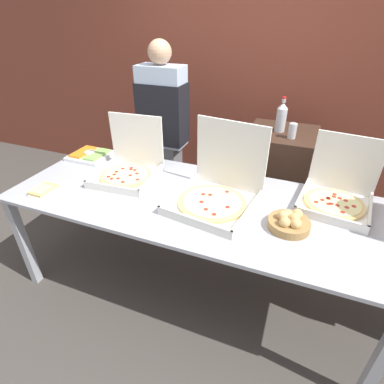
{
  "coord_description": "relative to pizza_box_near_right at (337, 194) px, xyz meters",
  "views": [
    {
      "loc": [
        0.63,
        -1.58,
        1.91
      ],
      "look_at": [
        0.0,
        0.0,
        0.87
      ],
      "focal_mm": 28.0,
      "sensor_mm": 36.0,
      "label": 1
    }
  ],
  "objects": [
    {
      "name": "bread_basket",
      "position": [
        -0.25,
        -0.38,
        -0.03
      ],
      "size": [
        0.24,
        0.24,
        0.1
      ],
      "color": "#9E7542",
      "rests_on": "buffet_table"
    },
    {
      "name": "pizza_box_far_right",
      "position": [
        -1.45,
        -0.16,
        0.0
      ],
      "size": [
        0.46,
        0.48,
        0.43
      ],
      "rotation": [
        0.0,
        0.0,
        0.07
      ],
      "color": "silver",
      "rests_on": "buffet_table"
    },
    {
      "name": "pizza_box_far_left",
      "position": [
        -0.73,
        -0.27,
        0.01
      ],
      "size": [
        0.57,
        0.58,
        0.49
      ],
      "rotation": [
        0.0,
        0.0,
        -0.15
      ],
      "color": "silver",
      "rests_on": "buffet_table"
    },
    {
      "name": "person_server_vest",
      "position": [
        -1.49,
        0.51,
        0.07
      ],
      "size": [
        0.42,
        0.24,
        1.72
      ],
      "rotation": [
        0.0,
        0.0,
        3.14
      ],
      "color": "slate",
      "rests_on": "ground_plane"
    },
    {
      "name": "soda_can_silver",
      "position": [
        -0.37,
        0.6,
        0.17
      ],
      "size": [
        0.07,
        0.07,
        0.12
      ],
      "color": "silver",
      "rests_on": "sideboard_podium"
    },
    {
      "name": "ground_plane",
      "position": [
        -0.89,
        -0.29,
        -0.9
      ],
      "size": [
        16.0,
        16.0,
        0.0
      ],
      "primitive_type": "plane",
      "color": "#423D38"
    },
    {
      "name": "buffet_table",
      "position": [
        -0.89,
        -0.29,
        -0.15
      ],
      "size": [
        2.5,
        0.97,
        0.82
      ],
      "color": "#A8AAB2",
      "rests_on": "ground_plane"
    },
    {
      "name": "pizza_box_near_right",
      "position": [
        0.0,
        0.0,
        0.0
      ],
      "size": [
        0.47,
        0.49,
        0.42
      ],
      "rotation": [
        0.0,
        0.0,
        -0.14
      ],
      "color": "silver",
      "rests_on": "buffet_table"
    },
    {
      "name": "veggie_tray",
      "position": [
        -1.95,
        0.0,
        -0.05
      ],
      "size": [
        0.32,
        0.3,
        0.05
      ],
      "color": "white",
      "rests_on": "buffet_table"
    },
    {
      "name": "soda_bottle",
      "position": [
        -0.48,
        0.73,
        0.24
      ],
      "size": [
        0.09,
        0.09,
        0.29
      ],
      "color": "#B7BCC1",
      "rests_on": "sideboard_podium"
    },
    {
      "name": "brick_wall_behind",
      "position": [
        -0.89,
        1.41,
        0.5
      ],
      "size": [
        10.0,
        0.06,
        2.8
      ],
      "color": "brown",
      "rests_on": "ground_plane"
    },
    {
      "name": "sideboard_podium",
      "position": [
        -0.44,
        0.73,
        -0.39
      ],
      "size": [
        0.59,
        0.59,
        1.01
      ],
      "color": "#382319",
      "rests_on": "ground_plane"
    },
    {
      "name": "paper_plate_front_right",
      "position": [
        -1.89,
        -0.59,
        -0.06
      ],
      "size": [
        0.21,
        0.21,
        0.03
      ],
      "color": "white",
      "rests_on": "buffet_table"
    }
  ]
}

